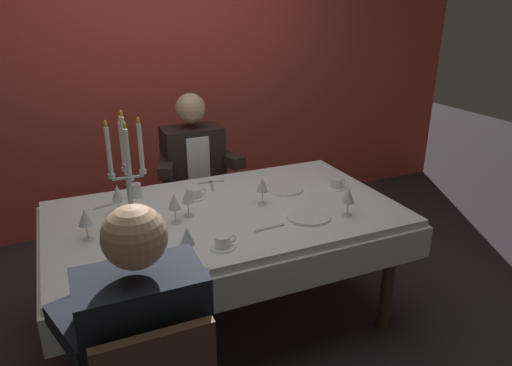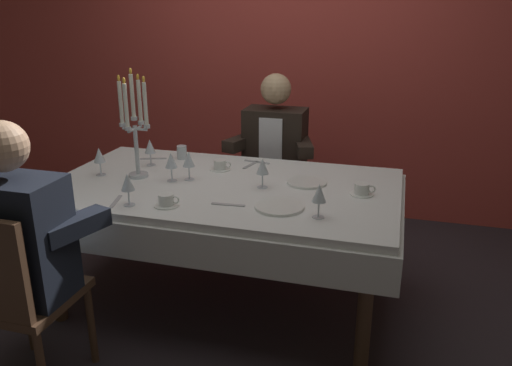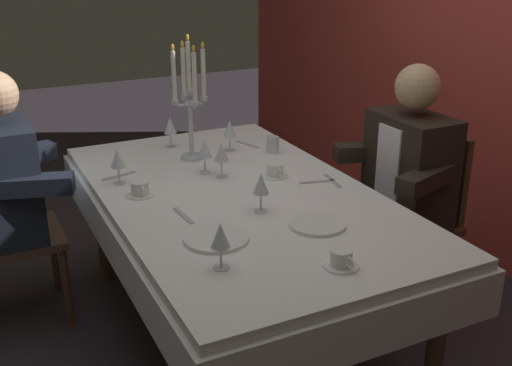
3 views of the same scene
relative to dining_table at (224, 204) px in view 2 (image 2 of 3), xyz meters
name	(u,v)px [view 2 (image 2 of 3)]	position (x,y,z in m)	size (l,w,h in m)	color
ground_plane	(226,300)	(0.00, 0.00, -0.62)	(12.00, 12.00, 0.00)	#31292F
back_wall	(290,48)	(0.00, 1.66, 0.73)	(6.00, 0.12, 2.70)	#CD453C
dining_table	(224,204)	(0.00, 0.00, 0.00)	(1.94, 1.14, 0.74)	white
candelabra	(135,126)	(-0.51, -0.02, 0.41)	(0.19, 0.19, 0.62)	silver
dinner_plate_0	(307,182)	(0.44, 0.13, 0.13)	(0.22, 0.22, 0.01)	white
dinner_plate_1	(279,207)	(0.38, -0.26, 0.13)	(0.24, 0.24, 0.01)	white
wine_glass_0	(189,160)	(-0.21, 0.02, 0.24)	(0.07, 0.07, 0.16)	silver
wine_glass_1	(150,147)	(-0.54, 0.21, 0.23)	(0.07, 0.07, 0.16)	silver
wine_glass_2	(171,161)	(-0.29, -0.03, 0.24)	(0.07, 0.07, 0.16)	silver
wine_glass_3	(128,183)	(-0.34, -0.43, 0.24)	(0.07, 0.07, 0.16)	silver
wine_glass_4	(99,156)	(-0.73, -0.05, 0.23)	(0.07, 0.07, 0.16)	silver
wine_glass_5	(319,194)	(0.58, -0.33, 0.23)	(0.07, 0.07, 0.16)	silver
wine_glass_6	(263,167)	(0.22, 0.00, 0.23)	(0.07, 0.07, 0.16)	silver
water_tumbler_0	(182,152)	(-0.42, 0.39, 0.16)	(0.06, 0.06, 0.09)	silver
coffee_cup_0	(166,201)	(-0.16, -0.39, 0.15)	(0.13, 0.12, 0.06)	white
coffee_cup_1	(362,190)	(0.75, 0.04, 0.15)	(0.13, 0.12, 0.06)	white
coffee_cup_2	(220,165)	(-0.10, 0.24, 0.15)	(0.13, 0.12, 0.06)	white
spoon_0	(228,205)	(0.13, -0.30, 0.12)	(0.17, 0.02, 0.01)	#B7B7BC
fork_1	(116,201)	(-0.43, -0.41, 0.12)	(0.17, 0.02, 0.01)	#B7B7BC
fork_2	(257,162)	(0.07, 0.44, 0.12)	(0.17, 0.02, 0.01)	#B7B7BC
spoon_3	(251,165)	(0.05, 0.37, 0.12)	(0.17, 0.02, 0.01)	#B7B7BC
fork_4	(153,159)	(-0.59, 0.33, 0.12)	(0.17, 0.02, 0.01)	#B7B7BC
seated_diner_0	(16,237)	(-0.62, -0.89, 0.11)	(0.63, 0.48, 1.24)	#513625
seated_diner_1	(275,146)	(0.08, 0.89, 0.11)	(0.63, 0.48, 1.24)	#513625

